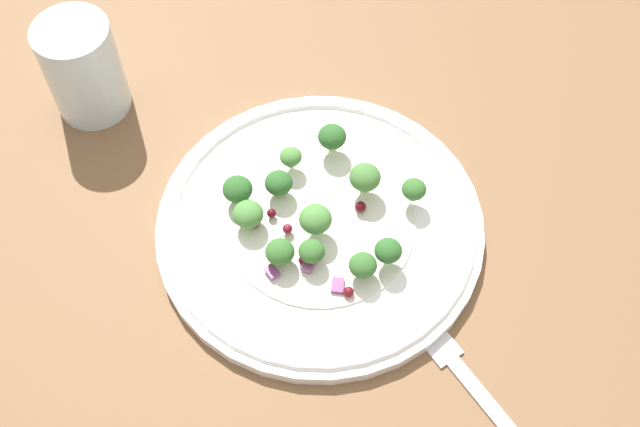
# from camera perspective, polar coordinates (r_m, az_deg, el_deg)

# --- Properties ---
(ground_plane) EXTENTS (1.80, 1.80, 0.02)m
(ground_plane) POSITION_cam_1_polar(r_m,az_deg,el_deg) (0.72, 0.19, -0.08)
(ground_plane) COLOR brown
(plate) EXTENTS (0.29, 0.29, 0.02)m
(plate) POSITION_cam_1_polar(r_m,az_deg,el_deg) (0.69, 0.00, -0.81)
(plate) COLOR white
(plate) RESTS_ON ground_plane
(dressing_pool) EXTENTS (0.17, 0.17, 0.00)m
(dressing_pool) POSITION_cam_1_polar(r_m,az_deg,el_deg) (0.69, 0.00, -0.62)
(dressing_pool) COLOR white
(dressing_pool) RESTS_ON plate
(broccoli_floret_0) EXTENTS (0.02, 0.02, 0.02)m
(broccoli_floret_0) POSITION_cam_1_polar(r_m,az_deg,el_deg) (0.65, -0.61, -2.77)
(broccoli_floret_0) COLOR #ADD18E
(broccoli_floret_0) RESTS_ON plate
(broccoli_floret_1) EXTENTS (0.02, 0.02, 0.02)m
(broccoli_floret_1) POSITION_cam_1_polar(r_m,az_deg,el_deg) (0.68, 6.80, 1.72)
(broccoli_floret_1) COLOR #9EC684
(broccoli_floret_1) RESTS_ON plate
(broccoli_floret_2) EXTENTS (0.03, 0.03, 0.03)m
(broccoli_floret_2) POSITION_cam_1_polar(r_m,az_deg,el_deg) (0.68, 3.26, 2.59)
(broccoli_floret_2) COLOR #8EB77A
(broccoli_floret_2) RESTS_ON plate
(broccoli_floret_3) EXTENTS (0.02, 0.02, 0.02)m
(broccoli_floret_3) POSITION_cam_1_polar(r_m,az_deg,el_deg) (0.70, -2.13, 4.10)
(broccoli_floret_3) COLOR #9EC684
(broccoli_floret_3) RESTS_ON plate
(broccoli_floret_4) EXTENTS (0.02, 0.02, 0.02)m
(broccoli_floret_4) POSITION_cam_1_polar(r_m,az_deg,el_deg) (0.65, 4.94, -2.72)
(broccoli_floret_4) COLOR #9EC684
(broccoli_floret_4) RESTS_ON plate
(broccoli_floret_5) EXTENTS (0.03, 0.03, 0.03)m
(broccoli_floret_5) POSITION_cam_1_polar(r_m,az_deg,el_deg) (0.66, -0.33, -0.44)
(broccoli_floret_5) COLOR #8EB77A
(broccoli_floret_5) RESTS_ON plate
(broccoli_floret_6) EXTENTS (0.03, 0.03, 0.03)m
(broccoli_floret_6) POSITION_cam_1_polar(r_m,az_deg,el_deg) (0.67, -5.21, -0.08)
(broccoli_floret_6) COLOR #ADD18E
(broccoli_floret_6) RESTS_ON plate
(broccoli_floret_7) EXTENTS (0.02, 0.02, 0.02)m
(broccoli_floret_7) POSITION_cam_1_polar(r_m,az_deg,el_deg) (0.65, 3.11, -3.78)
(broccoli_floret_7) COLOR #ADD18E
(broccoli_floret_7) RESTS_ON plate
(broccoli_floret_8) EXTENTS (0.02, 0.02, 0.02)m
(broccoli_floret_8) POSITION_cam_1_polar(r_m,az_deg,el_deg) (0.65, -2.83, -2.86)
(broccoli_floret_8) COLOR #ADD18E
(broccoli_floret_8) RESTS_ON plate
(broccoli_floret_9) EXTENTS (0.02, 0.02, 0.02)m
(broccoli_floret_9) POSITION_cam_1_polar(r_m,az_deg,el_deg) (0.69, -3.01, 2.19)
(broccoli_floret_9) COLOR #ADD18E
(broccoli_floret_9) RESTS_ON plate
(broccoli_floret_10) EXTENTS (0.03, 0.03, 0.03)m
(broccoli_floret_10) POSITION_cam_1_polar(r_m,az_deg,el_deg) (0.71, 0.88, 5.54)
(broccoli_floret_10) COLOR #9EC684
(broccoli_floret_10) RESTS_ON plate
(broccoli_floret_11) EXTENTS (0.03, 0.03, 0.03)m
(broccoli_floret_11) POSITION_cam_1_polar(r_m,az_deg,el_deg) (0.69, -5.97, 1.73)
(broccoli_floret_11) COLOR #8EB77A
(broccoli_floret_11) RESTS_ON plate
(cranberry_0) EXTENTS (0.01, 0.01, 0.01)m
(cranberry_0) POSITION_cam_1_polar(r_m,az_deg,el_deg) (0.66, -1.26, -3.39)
(cranberry_0) COLOR maroon
(cranberry_0) RESTS_ON plate
(cranberry_1) EXTENTS (0.01, 0.01, 0.01)m
(cranberry_1) POSITION_cam_1_polar(r_m,az_deg,el_deg) (0.68, -4.80, -0.67)
(cranberry_1) COLOR #4C0A14
(cranberry_1) RESTS_ON plate
(cranberry_2) EXTENTS (0.01, 0.01, 0.01)m
(cranberry_2) POSITION_cam_1_polar(r_m,az_deg,el_deg) (0.68, -3.53, 0.03)
(cranberry_2) COLOR #4C0A14
(cranberry_2) RESTS_ON plate
(cranberry_3) EXTENTS (0.01, 0.01, 0.01)m
(cranberry_3) POSITION_cam_1_polar(r_m,az_deg,el_deg) (0.67, -2.36, -1.11)
(cranberry_3) COLOR maroon
(cranberry_3) RESTS_ON plate
(cranberry_4) EXTENTS (0.01, 0.01, 0.01)m
(cranberry_4) POSITION_cam_1_polar(r_m,az_deg,el_deg) (0.65, 2.07, -5.68)
(cranberry_4) COLOR maroon
(cranberry_4) RESTS_ON plate
(cranberry_5) EXTENTS (0.01, 0.01, 0.01)m
(cranberry_5) POSITION_cam_1_polar(r_m,az_deg,el_deg) (0.69, 2.96, 0.50)
(cranberry_5) COLOR #4C0A14
(cranberry_5) RESTS_ON plate
(cranberry_6) EXTENTS (0.01, 0.01, 0.01)m
(cranberry_6) POSITION_cam_1_polar(r_m,az_deg,el_deg) (0.66, 3.09, -3.63)
(cranberry_6) COLOR #4C0A14
(cranberry_6) RESTS_ON plate
(onion_bit_0) EXTENTS (0.01, 0.02, 0.00)m
(onion_bit_0) POSITION_cam_1_polar(r_m,az_deg,el_deg) (0.66, -3.75, -4.04)
(onion_bit_0) COLOR #843D75
(onion_bit_0) RESTS_ON plate
(onion_bit_1) EXTENTS (0.01, 0.01, 0.01)m
(onion_bit_1) POSITION_cam_1_polar(r_m,az_deg,el_deg) (0.66, -0.87, -3.72)
(onion_bit_1) COLOR #934C84
(onion_bit_1) RESTS_ON plate
(onion_bit_2) EXTENTS (0.02, 0.01, 0.01)m
(onion_bit_2) POSITION_cam_1_polar(r_m,az_deg,el_deg) (0.65, 1.28, -5.25)
(onion_bit_2) COLOR #843D75
(onion_bit_2) RESTS_ON plate
(fork) EXTENTS (0.10, 0.18, 0.01)m
(fork) POSITION_cam_1_polar(r_m,az_deg,el_deg) (0.64, 12.15, -13.38)
(fork) COLOR silver
(fork) RESTS_ON ground_plane
(water_glass) EXTENTS (0.07, 0.07, 0.10)m
(water_glass) POSITION_cam_1_polar(r_m,az_deg,el_deg) (0.77, -16.74, 10.00)
(water_glass) COLOR silver
(water_glass) RESTS_ON ground_plane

